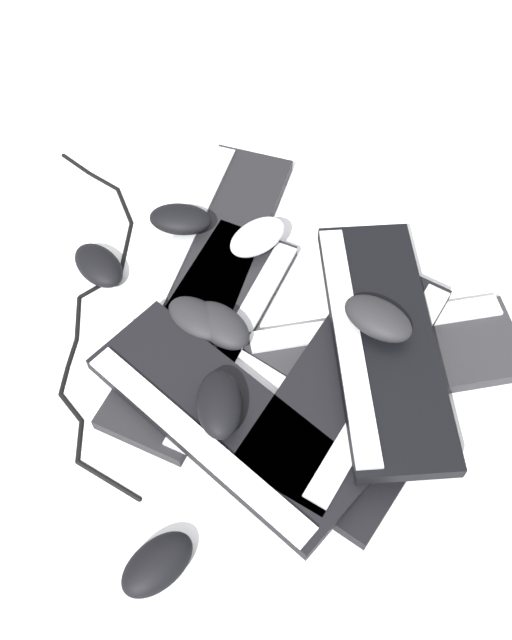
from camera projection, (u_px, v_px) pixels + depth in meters
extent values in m
plane|color=white|center=(237.00, 300.00, 1.22)|extent=(3.20, 3.20, 0.00)
cube|color=#232326|center=(385.00, 358.00, 1.14)|extent=(0.46, 0.23, 0.02)
cube|color=silver|center=(377.00, 324.00, 1.16)|extent=(0.42, 0.11, 0.01)
cube|color=black|center=(219.00, 240.00, 1.27)|extent=(0.27, 0.46, 0.02)
cube|color=#B2B5BA|center=(189.00, 228.00, 1.27)|extent=(0.16, 0.41, 0.01)
cube|color=black|center=(203.00, 331.00, 1.17)|extent=(0.32, 0.46, 0.02)
cube|color=#B2B5BA|center=(233.00, 338.00, 1.14)|extent=(0.21, 0.40, 0.01)
cube|color=black|center=(265.00, 422.00, 1.08)|extent=(0.45, 0.38, 0.02)
cube|color=silver|center=(286.00, 391.00, 1.09)|extent=(0.36, 0.27, 0.01)
cube|color=black|center=(224.00, 418.00, 1.05)|extent=(0.43, 0.40, 0.02)
cube|color=silver|center=(196.00, 441.00, 1.01)|extent=(0.34, 0.31, 0.01)
cube|color=black|center=(348.00, 374.00, 1.09)|extent=(0.36, 0.45, 0.02)
cube|color=#B2B5BA|center=(383.00, 386.00, 1.06)|extent=(0.25, 0.38, 0.01)
cube|color=black|center=(384.00, 341.00, 1.09)|extent=(0.18, 0.45, 0.02)
cube|color=#B2B5BA|center=(348.00, 338.00, 1.07)|extent=(0.07, 0.42, 0.01)
ellipsoid|color=black|center=(220.00, 404.00, 1.02)|extent=(0.07, 0.11, 0.04)
ellipsoid|color=black|center=(157.00, 564.00, 0.95)|extent=(0.13, 0.12, 0.04)
ellipsoid|color=black|center=(99.00, 265.00, 1.23)|extent=(0.12, 0.13, 0.04)
ellipsoid|color=black|center=(180.00, 219.00, 1.25)|extent=(0.12, 0.08, 0.04)
ellipsoid|color=black|center=(221.00, 325.00, 1.13)|extent=(0.13, 0.12, 0.04)
ellipsoid|color=silver|center=(257.00, 237.00, 1.23)|extent=(0.13, 0.12, 0.04)
ellipsoid|color=black|center=(198.00, 319.00, 1.14)|extent=(0.13, 0.12, 0.04)
ellipsoid|color=black|center=(378.00, 318.00, 1.06)|extent=(0.13, 0.12, 0.04)
cylinder|color=black|center=(108.00, 479.00, 1.04)|extent=(0.10, 0.06, 0.01)
cylinder|color=black|center=(79.00, 440.00, 1.07)|extent=(0.01, 0.07, 0.01)
cylinder|color=black|center=(71.00, 407.00, 1.10)|extent=(0.05, 0.05, 0.01)
cylinder|color=black|center=(64.00, 379.00, 1.13)|extent=(0.01, 0.05, 0.01)
cylinder|color=black|center=(72.00, 352.00, 1.15)|extent=(0.01, 0.05, 0.01)
cylinder|color=black|center=(78.00, 317.00, 1.19)|extent=(0.02, 0.08, 0.01)
cylinder|color=black|center=(100.00, 285.00, 1.23)|extent=(0.07, 0.06, 0.01)
cylinder|color=black|center=(126.00, 247.00, 1.27)|extent=(0.02, 0.12, 0.01)
cylinder|color=black|center=(124.00, 205.00, 1.33)|extent=(0.04, 0.09, 0.01)
cylinder|color=black|center=(103.00, 180.00, 1.37)|extent=(0.06, 0.05, 0.01)
cylinder|color=black|center=(76.00, 163.00, 1.39)|extent=(0.06, 0.06, 0.01)
sphere|color=black|center=(139.00, 498.00, 1.02)|extent=(0.01, 0.01, 0.01)
sphere|color=black|center=(77.00, 461.00, 1.05)|extent=(0.01, 0.01, 0.01)
sphere|color=black|center=(81.00, 420.00, 1.09)|extent=(0.01, 0.01, 0.01)
sphere|color=black|center=(60.00, 393.00, 1.11)|extent=(0.01, 0.01, 0.01)
sphere|color=black|center=(67.00, 366.00, 1.14)|extent=(0.01, 0.01, 0.01)
sphere|color=black|center=(76.00, 338.00, 1.17)|extent=(0.01, 0.01, 0.01)
sphere|color=black|center=(79.00, 296.00, 1.22)|extent=(0.01, 0.01, 0.01)
sphere|color=black|center=(120.00, 273.00, 1.24)|extent=(0.01, 0.01, 0.01)
sphere|color=black|center=(131.00, 222.00, 1.31)|extent=(0.01, 0.01, 0.01)
sphere|color=black|center=(117.00, 188.00, 1.35)|extent=(0.01, 0.01, 0.01)
sphere|color=black|center=(89.00, 172.00, 1.38)|extent=(0.01, 0.01, 0.01)
sphere|color=black|center=(63.00, 154.00, 1.40)|extent=(0.01, 0.01, 0.01)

